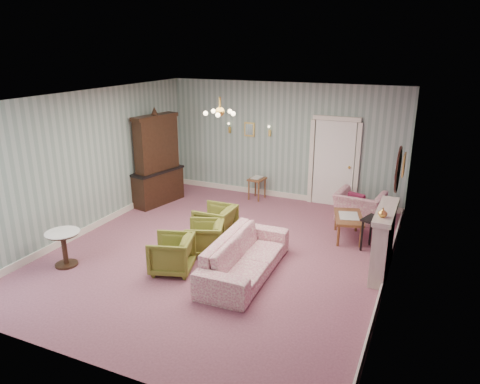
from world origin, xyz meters
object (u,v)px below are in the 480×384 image
at_px(fireplace, 383,241).
at_px(pedestal_table, 64,249).
at_px(sofa_chintz, 245,250).
at_px(wingback_chair, 360,202).
at_px(dresser, 157,157).
at_px(coffee_table, 348,227).
at_px(olive_chair_a, 171,252).
at_px(olive_chair_c, 215,220).
at_px(olive_chair_b, 205,236).
at_px(side_table_black, 375,235).

xyz_separation_m(fireplace, pedestal_table, (-5.15, -2.03, -0.26)).
bearing_deg(sofa_chintz, fireplace, -65.96).
bearing_deg(wingback_chair, sofa_chintz, 74.46).
height_order(dresser, fireplace, dresser).
height_order(wingback_chair, coffee_table, wingback_chair).
height_order(olive_chair_a, pedestal_table, olive_chair_a).
xyz_separation_m(coffee_table, pedestal_table, (-4.35, -3.21, 0.08)).
height_order(olive_chair_c, dresser, dresser).
height_order(sofa_chintz, fireplace, fireplace).
distance_m(olive_chair_a, olive_chair_b, 0.88).
xyz_separation_m(sofa_chintz, side_table_black, (1.89, 1.82, -0.12)).
relative_size(olive_chair_c, side_table_black, 1.13).
bearing_deg(pedestal_table, wingback_chair, 44.52).
bearing_deg(dresser, olive_chair_c, -18.50).
height_order(olive_chair_b, pedestal_table, olive_chair_b).
height_order(olive_chair_a, fireplace, fireplace).
xyz_separation_m(olive_chair_a, coffee_table, (2.51, 2.63, -0.11)).
distance_m(sofa_chintz, side_table_black, 2.62).
height_order(olive_chair_b, side_table_black, olive_chair_b).
relative_size(coffee_table, side_table_black, 1.47).
height_order(fireplace, coffee_table, fireplace).
bearing_deg(olive_chair_c, pedestal_table, -41.22).
bearing_deg(olive_chair_c, olive_chair_a, -1.69).
xyz_separation_m(dresser, pedestal_table, (0.36, -3.49, -0.83)).
relative_size(olive_chair_c, sofa_chintz, 0.32).
distance_m(coffee_table, side_table_black, 0.69).
relative_size(sofa_chintz, coffee_table, 2.38).
relative_size(olive_chair_a, side_table_black, 1.09).
relative_size(dresser, fireplace, 1.66).
height_order(olive_chair_c, wingback_chair, wingback_chair).
height_order(olive_chair_b, wingback_chair, wingback_chair).
xyz_separation_m(dresser, coffee_table, (4.71, -0.27, -0.91)).
distance_m(wingback_chair, fireplace, 2.42).
height_order(dresser, side_table_black, dresser).
xyz_separation_m(olive_chair_a, sofa_chintz, (1.19, 0.43, 0.09)).
distance_m(side_table_black, pedestal_table, 5.68).
bearing_deg(wingback_chair, pedestal_table, 51.22).
distance_m(olive_chair_a, side_table_black, 3.81).
relative_size(olive_chair_c, wingback_chair, 0.73).
xyz_separation_m(olive_chair_c, wingback_chair, (2.51, 2.14, 0.07)).
xyz_separation_m(olive_chair_c, coffee_table, (2.47, 1.04, -0.12)).
bearing_deg(side_table_black, coffee_table, 146.40).
bearing_deg(dresser, olive_chair_b, -28.65).
height_order(olive_chair_b, dresser, dresser).
bearing_deg(dresser, fireplace, -2.97).
distance_m(dresser, fireplace, 5.73).
bearing_deg(olive_chair_c, wingback_chair, 130.15).
height_order(olive_chair_c, pedestal_table, olive_chair_c).
bearing_deg(coffee_table, olive_chair_b, -142.65).
distance_m(olive_chair_b, pedestal_table, 2.49).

